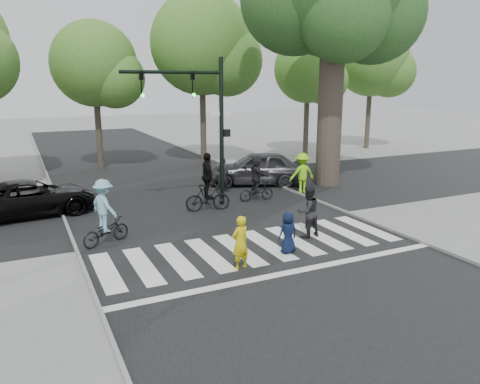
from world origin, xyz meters
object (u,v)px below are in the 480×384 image
at_px(cyclist_mid, 208,187).
at_px(pedestrian_adult, 308,211).
at_px(cyclist_right, 256,181).
at_px(cyclist_left, 105,217).
at_px(car_grey, 257,168).
at_px(traffic_signal, 202,111).
at_px(pedestrian_woman, 240,243).
at_px(pedestrian_child, 288,233).
at_px(car_suv, 31,198).

bearing_deg(cyclist_mid, pedestrian_adult, -67.84).
xyz_separation_m(cyclist_mid, cyclist_right, (2.50, 0.59, -0.08)).
xyz_separation_m(cyclist_left, car_grey, (8.39, 5.71, -0.08)).
height_order(traffic_signal, pedestrian_woman, traffic_signal).
height_order(pedestrian_woman, cyclist_right, cyclist_right).
xyz_separation_m(pedestrian_adult, cyclist_left, (-6.18, 2.16, 0.03)).
relative_size(pedestrian_child, cyclist_mid, 0.55).
xyz_separation_m(pedestrian_woman, cyclist_right, (3.90, 6.52, 0.12)).
distance_m(traffic_signal, car_grey, 5.73).
distance_m(pedestrian_child, cyclist_right, 6.38).
height_order(pedestrian_woman, cyclist_left, cyclist_left).
bearing_deg(car_suv, cyclist_right, -107.19).
bearing_deg(cyclist_mid, traffic_signal, 84.43).
distance_m(pedestrian_woman, car_grey, 10.83).
bearing_deg(cyclist_right, car_grey, 62.18).
bearing_deg(pedestrian_woman, cyclist_mid, -118.77).
height_order(pedestrian_child, cyclist_right, cyclist_right).
relative_size(traffic_signal, cyclist_right, 3.01).
xyz_separation_m(pedestrian_woman, cyclist_mid, (1.40, 5.92, 0.20)).
distance_m(cyclist_left, cyclist_mid, 4.93).
distance_m(cyclist_mid, cyclist_right, 2.57).
bearing_deg(cyclist_mid, pedestrian_woman, -103.31).
xyz_separation_m(pedestrian_adult, cyclist_right, (0.70, 5.01, 0.01)).
xyz_separation_m(car_suv, car_grey, (10.38, 1.08, 0.15)).
height_order(pedestrian_adult, cyclist_left, cyclist_left).
relative_size(pedestrian_woman, pedestrian_child, 1.19).
bearing_deg(pedestrian_woman, traffic_signal, -118.02).
bearing_deg(pedestrian_woman, cyclist_right, -136.37).
distance_m(pedestrian_adult, cyclist_left, 6.55).
relative_size(pedestrian_adult, cyclist_right, 0.89).
xyz_separation_m(traffic_signal, cyclist_right, (2.44, -0.06, -3.01)).
bearing_deg(traffic_signal, cyclist_mid, -95.57).
distance_m(traffic_signal, cyclist_mid, 3.01).
height_order(pedestrian_child, car_suv, car_suv).
distance_m(pedestrian_child, pedestrian_adult, 1.72).
bearing_deg(traffic_signal, car_suv, 165.01).
bearing_deg(cyclist_mid, car_grey, 40.73).
bearing_deg(cyclist_left, pedestrian_child, -33.42).
distance_m(pedestrian_child, car_suv, 10.35).
bearing_deg(pedestrian_child, cyclist_left, -36.74).
height_order(traffic_signal, cyclist_right, traffic_signal).
height_order(traffic_signal, pedestrian_adult, traffic_signal).
xyz_separation_m(traffic_signal, pedestrian_child, (0.36, -6.08, -3.26)).
height_order(cyclist_mid, car_grey, cyclist_mid).
xyz_separation_m(pedestrian_woman, car_suv, (-4.97, 8.30, -0.08)).
bearing_deg(pedestrian_adult, cyclist_right, -103.98).
distance_m(pedestrian_woman, car_suv, 9.67).
relative_size(traffic_signal, pedestrian_woman, 3.92).
xyz_separation_m(traffic_signal, car_grey, (3.95, 2.80, -3.06)).
xyz_separation_m(pedestrian_child, cyclist_mid, (-0.43, 5.43, 0.32)).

